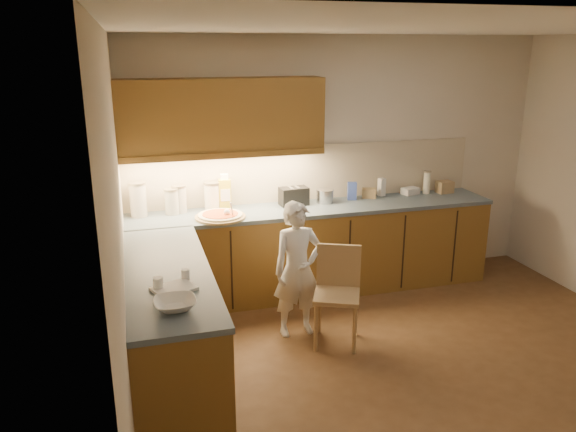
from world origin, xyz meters
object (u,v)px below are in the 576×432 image
object	(u,v)px
child	(298,269)
pizza_on_board	(221,216)
wooden_chair	(337,288)
oil_jug	(225,193)
toaster	(294,196)

from	to	relation	value
child	pizza_on_board	bearing A→B (deg)	124.37
pizza_on_board	wooden_chair	size ratio (longest dim) A/B	0.57
child	wooden_chair	xyz separation A→B (m)	(0.30, -0.21, -0.12)
pizza_on_board	wooden_chair	xyz separation A→B (m)	(0.85, -0.92, -0.45)
child	oil_jug	xyz separation A→B (m)	(-0.45, 1.01, 0.47)
wooden_chair	child	bearing A→B (deg)	168.46
child	wooden_chair	world-z (taller)	child
pizza_on_board	oil_jug	bearing A→B (deg)	72.26
pizza_on_board	oil_jug	xyz separation A→B (m)	(0.10, 0.30, 0.14)
wooden_chair	toaster	size ratio (longest dim) A/B	2.85
wooden_chair	pizza_on_board	bearing A→B (deg)	156.88
pizza_on_board	child	bearing A→B (deg)	-52.01
pizza_on_board	wooden_chair	world-z (taller)	pizza_on_board
child	toaster	xyz separation A→B (m)	(0.25, 0.95, 0.40)
child	oil_jug	size ratio (longest dim) A/B	3.43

